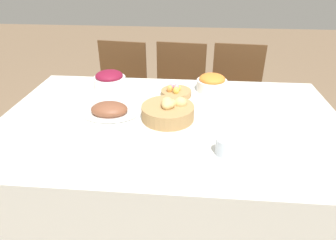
# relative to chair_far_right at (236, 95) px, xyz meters

# --- Properties ---
(ground_plane) EXTENTS (12.00, 12.00, 0.00)m
(ground_plane) POSITION_rel_chair_far_right_xyz_m (-0.48, -0.93, -0.49)
(ground_plane) COLOR #7F664C
(dining_table) EXTENTS (1.85, 1.17, 0.75)m
(dining_table) POSITION_rel_chair_far_right_xyz_m (-0.48, -0.93, -0.12)
(dining_table) COLOR silver
(dining_table) RESTS_ON ground
(chair_far_right) EXTENTS (0.45, 0.45, 0.89)m
(chair_far_right) POSITION_rel_chair_far_right_xyz_m (0.00, 0.00, 0.00)
(chair_far_right) COLOR brown
(chair_far_right) RESTS_ON ground
(chair_far_center) EXTENTS (0.46, 0.46, 0.89)m
(chair_far_center) POSITION_rel_chair_far_right_xyz_m (-0.48, -0.00, 0.00)
(chair_far_center) COLOR brown
(chair_far_center) RESTS_ON ground
(chair_far_left) EXTENTS (0.47, 0.47, 0.89)m
(chair_far_left) POSITION_rel_chair_far_right_xyz_m (-0.99, -0.00, 0.00)
(chair_far_left) COLOR brown
(chair_far_left) RESTS_ON ground
(bread_basket) EXTENTS (0.28, 0.28, 0.12)m
(bread_basket) POSITION_rel_chair_far_right_xyz_m (-0.49, -0.93, 0.31)
(bread_basket) COLOR #AD8451
(bread_basket) RESTS_ON dining_table
(egg_basket) EXTENTS (0.19, 0.19, 0.08)m
(egg_basket) POSITION_rel_chair_far_right_xyz_m (-0.47, -0.63, 0.28)
(egg_basket) COLOR #AD8451
(egg_basket) RESTS_ON dining_table
(ham_platter) EXTENTS (0.31, 0.22, 0.08)m
(ham_platter) POSITION_rel_chair_far_right_xyz_m (-0.82, -0.91, 0.28)
(ham_platter) COLOR white
(ham_platter) RESTS_ON dining_table
(carrot_bowl) EXTENTS (0.20, 0.20, 0.11)m
(carrot_bowl) POSITION_rel_chair_far_right_xyz_m (-0.24, -0.52, 0.31)
(carrot_bowl) COLOR white
(carrot_bowl) RESTS_ON dining_table
(beet_salad_bowl) EXTENTS (0.21, 0.21, 0.11)m
(beet_salad_bowl) POSITION_rel_chair_far_right_xyz_m (-0.92, -0.52, 0.31)
(beet_salad_bowl) COLOR white
(beet_salad_bowl) RESTS_ON dining_table
(dinner_plate) EXTENTS (0.23, 0.23, 0.01)m
(dinner_plate) POSITION_rel_chair_far_right_xyz_m (-0.43, -1.36, 0.26)
(dinner_plate) COLOR white
(dinner_plate) RESTS_ON dining_table
(fork) EXTENTS (0.02, 0.18, 0.00)m
(fork) POSITION_rel_chair_far_right_xyz_m (-0.57, -1.36, 0.26)
(fork) COLOR silver
(fork) RESTS_ON dining_table
(knife) EXTENTS (0.02, 0.18, 0.00)m
(knife) POSITION_rel_chair_far_right_xyz_m (-0.29, -1.36, 0.26)
(knife) COLOR silver
(knife) RESTS_ON dining_table
(spoon) EXTENTS (0.02, 0.18, 0.00)m
(spoon) POSITION_rel_chair_far_right_xyz_m (-0.26, -1.36, 0.26)
(spoon) COLOR silver
(spoon) RESTS_ON dining_table
(drinking_cup) EXTENTS (0.08, 0.08, 0.08)m
(drinking_cup) POSITION_rel_chair_far_right_xyz_m (-0.22, -1.23, 0.30)
(drinking_cup) COLOR silver
(drinking_cup) RESTS_ON dining_table
(butter_dish) EXTENTS (0.13, 0.08, 0.03)m
(butter_dish) POSITION_rel_chair_far_right_xyz_m (-0.73, -1.22, 0.28)
(butter_dish) COLOR white
(butter_dish) RESTS_ON dining_table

